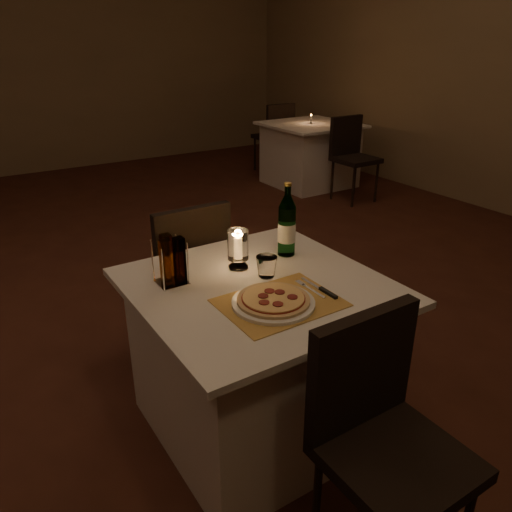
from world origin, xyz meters
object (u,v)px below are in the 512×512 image
tumbler (267,267)px  water_bottle (287,226)px  main_table (258,357)px  neighbor_table_right (310,154)px  chair_far (187,265)px  hurricane_candle (238,246)px  chair_near (380,422)px  pizza (273,299)px  plate (273,303)px

tumbler → water_bottle: (0.21, 0.15, 0.09)m
main_table → neighbor_table_right: 4.24m
main_table → neighbor_table_right: (2.81, 3.18, 0.00)m
chair_far → water_bottle: bearing=-62.0°
tumbler → hurricane_candle: bearing=112.7°
water_bottle → tumbler: bearing=-145.2°
neighbor_table_right → chair_near: bearing=-125.8°
pizza → water_bottle: bearing=48.4°
neighbor_table_right → main_table: bearing=-131.4°
main_table → plate: bearing=-105.5°
chair_near → chair_far: same height
main_table → tumbler: bearing=32.9°
hurricane_candle → chair_far: bearing=91.2°
plate → water_bottle: water_bottle is taller
main_table → water_bottle: bearing=34.4°
pizza → hurricane_candle: hurricane_candle is taller
chair_far → pizza: chair_far is taller
plate → main_table: bearing=74.5°
tumbler → water_bottle: size_ratio=0.26×
main_table → plate: plate is taller
plate → pizza: bearing=-84.1°
pizza → water_bottle: water_bottle is taller
water_bottle → chair_far: bearing=118.0°
main_table → hurricane_candle: hurricane_candle is taller
pizza → hurricane_candle: 0.38m
plate → neighbor_table_right: bearing=49.6°
main_table → hurricane_candle: bearing=86.4°
hurricane_candle → neighbor_table_right: (2.79, 3.00, -0.47)m
main_table → pizza: (-0.05, -0.18, 0.39)m
pizza → neighbor_table_right: bearing=49.6°
main_table → chair_far: size_ratio=1.11×
hurricane_candle → neighbor_table_right: size_ratio=0.18×
main_table → tumbler: tumbler is taller
neighbor_table_right → pizza: bearing=-130.4°
chair_near → tumbler: size_ratio=9.94×
chair_near → plate: chair_near is taller
tumbler → water_bottle: water_bottle is taller
hurricane_candle → neighbor_table_right: 4.12m
chair_far → tumbler: chair_far is taller
main_table → pizza: pizza is taller
main_table → neighbor_table_right: size_ratio=1.00×
water_bottle → neighbor_table_right: bearing=49.8°
chair_near → water_bottle: 1.00m
chair_near → water_bottle: water_bottle is taller
tumbler → plate: bearing=-118.0°
main_table → chair_far: bearing=90.0°
pizza → chair_far: bearing=86.8°
main_table → plate: (-0.05, -0.18, 0.38)m
water_bottle → chair_near: bearing=-107.1°
pizza → chair_near: bearing=-84.7°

